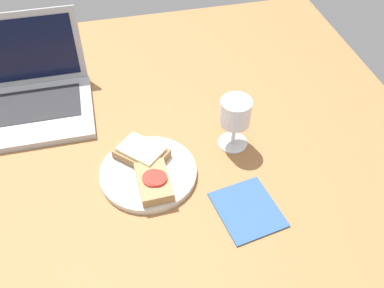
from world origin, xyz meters
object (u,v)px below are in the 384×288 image
Objects in this scene: laptop at (26,95)px; sandwich_with_cheese at (141,153)px; plate at (148,173)px; wine_glass at (235,114)px; napkin at (247,210)px; sandwich_with_tomato at (154,182)px.

sandwich_with_cheese is at bearing -44.82° from laptop.
plate is at bearing -80.91° from sandwich_with_cheese.
sandwich_with_cheese is 1.01× the size of wine_glass.
sandwich_with_cheese is at bearing 135.96° from napkin.
laptop is (-26.66, 26.50, 1.07)cm from sandwich_with_cheese.
wine_glass is at bearing 13.71° from plate.
laptop is (-28.14, 35.75, 1.08)cm from sandwich_with_tomato.
sandwich_with_tomato is at bearing -80.94° from plate.
sandwich_with_tomato reaches higher than napkin.
sandwich_with_tomato is 24.29cm from wine_glass.
napkin is at bearing -28.45° from sandwich_with_tomato.
wine_glass reaches higher than sandwich_with_tomato.
plate is 41.59cm from laptop.
laptop is (-27.40, 31.11, 3.22)cm from plate.
napkin is at bearing -44.04° from sandwich_with_cheese.
sandwich_with_cheese is 23.58cm from wine_glass.
wine_glass is 22.20cm from napkin.
wine_glass is at bearing 82.21° from napkin.
wine_glass is (21.12, 9.97, 6.71)cm from sandwich_with_tomato.
napkin is at bearing -44.49° from laptop.
sandwich_with_cheese is at bearing 99.07° from sandwich_with_tomato.
laptop is at bearing 135.18° from sandwich_with_cheese.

